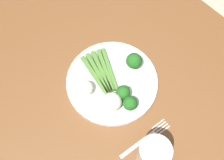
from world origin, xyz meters
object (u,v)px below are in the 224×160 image
(water_glass, at_px, (153,154))
(broccoli_front, at_px, (123,92))
(cauliflower_back_right, at_px, (86,88))
(broccoli_back, at_px, (134,61))
(broccoli_right, at_px, (130,103))
(cauliflower_outer_edge, at_px, (113,103))
(fork, at_px, (145,139))
(plate, at_px, (112,82))
(dining_table, at_px, (113,117))
(asparagus_bundle, at_px, (102,72))

(water_glass, bearing_deg, broccoli_front, 160.53)
(cauliflower_back_right, bearing_deg, broccoli_back, 78.04)
(water_glass, bearing_deg, broccoli_right, 159.01)
(cauliflower_outer_edge, bearing_deg, fork, 2.16)
(cauliflower_outer_edge, bearing_deg, broccoli_back, 112.19)
(fork, bearing_deg, cauliflower_outer_edge, 98.39)
(broccoli_front, distance_m, water_glass, 0.19)
(plate, distance_m, cauliflower_outer_edge, 0.09)
(plate, relative_size, cauliflower_outer_edge, 4.96)
(dining_table, distance_m, cauliflower_outer_edge, 0.15)
(asparagus_bundle, relative_size, fork, 0.94)
(plate, distance_m, cauliflower_back_right, 0.09)
(broccoli_back, bearing_deg, water_glass, -33.85)
(asparagus_bundle, height_order, broccoli_front, broccoli_front)
(broccoli_front, bearing_deg, broccoli_back, 118.81)
(water_glass, bearing_deg, dining_table, 172.12)
(asparagus_bundle, bearing_deg, plate, -154.51)
(broccoli_back, distance_m, cauliflower_back_right, 0.16)
(plate, height_order, broccoli_back, broccoli_back)
(cauliflower_back_right, relative_size, fork, 0.27)
(dining_table, height_order, water_glass, water_glass)
(broccoli_front, xyz_separation_m, broccoli_right, (0.04, -0.01, 0.00))
(water_glass, bearing_deg, cauliflower_back_right, -178.78)
(dining_table, height_order, cauliflower_back_right, cauliflower_back_right)
(asparagus_bundle, relative_size, cauliflower_back_right, 3.45)
(broccoli_back, height_order, water_glass, water_glass)
(asparagus_bundle, height_order, water_glass, water_glass)
(broccoli_back, height_order, cauliflower_outer_edge, broccoli_back)
(asparagus_bundle, relative_size, broccoli_back, 2.66)
(broccoli_right, xyz_separation_m, fork, (0.09, -0.03, -0.04))
(plate, relative_size, broccoli_back, 4.67)
(dining_table, xyz_separation_m, broccoli_front, (-0.00, 0.04, 0.15))
(dining_table, height_order, fork, fork)
(broccoli_back, relative_size, cauliflower_back_right, 1.30)
(asparagus_bundle, bearing_deg, broccoli_front, -163.56)
(dining_table, height_order, plate, plate)
(plate, xyz_separation_m, water_glass, (0.24, -0.07, 0.05))
(broccoli_front, height_order, fork, broccoli_front)
(broccoli_right, bearing_deg, fork, -17.44)
(broccoli_front, xyz_separation_m, cauliflower_outer_edge, (0.01, -0.04, -0.00))
(water_glass, bearing_deg, asparagus_bundle, 166.35)
(cauliflower_outer_edge, distance_m, water_glass, 0.18)
(fork, distance_m, water_glass, 0.07)
(broccoli_right, xyz_separation_m, cauliflower_back_right, (-0.12, -0.06, -0.01))
(broccoli_right, distance_m, water_glass, 0.15)
(fork, bearing_deg, plate, 82.06)
(cauliflower_outer_edge, relative_size, cauliflower_back_right, 1.23)
(asparagus_bundle, height_order, broccoli_right, broccoli_right)
(asparagus_bundle, xyz_separation_m, broccoli_back, (0.05, 0.09, 0.03))
(cauliflower_back_right, bearing_deg, fork, 7.92)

